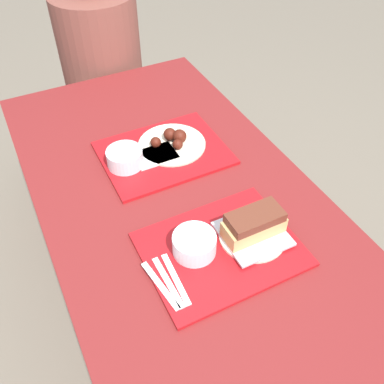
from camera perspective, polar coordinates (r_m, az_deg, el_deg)
name	(u,v)px	position (r m, az deg, el deg)	size (l,w,h in m)	color
ground_plane	(186,320)	(1.92, -0.81, -16.64)	(12.00, 12.00, 0.00)	#706656
picnic_table	(184,222)	(1.40, -1.07, -3.99)	(0.84, 1.72, 0.72)	maroon
picnic_bench_far	(95,117)	(2.35, -12.75, 9.79)	(0.80, 0.28, 0.46)	maroon
tray_near	(221,249)	(1.21, 3.88, -7.62)	(0.43, 0.33, 0.01)	#B21419
tray_far	(164,153)	(1.50, -3.79, 5.21)	(0.43, 0.33, 0.01)	#B21419
bowl_coleslaw_near	(194,243)	(1.17, 0.31, -6.86)	(0.12, 0.12, 0.06)	silver
brisket_sandwich_plate	(254,228)	(1.21, 8.20, -4.72)	(0.19, 0.19, 0.09)	beige
plastic_fork_near	(168,282)	(1.13, -3.22, -11.91)	(0.02, 0.17, 0.00)	white
plastic_knife_near	(176,279)	(1.14, -2.19, -11.51)	(0.02, 0.17, 0.00)	white
plastic_spoon_near	(160,285)	(1.13, -4.26, -12.32)	(0.04, 0.17, 0.00)	white
bowl_coleslaw_far	(125,157)	(1.44, -8.95, 4.63)	(0.12, 0.12, 0.06)	silver
wings_plate_far	(172,142)	(1.52, -2.67, 6.72)	(0.24, 0.24, 0.06)	beige
napkin_far	(155,156)	(1.48, -4.91, 4.86)	(0.14, 0.10, 0.01)	white
person_seated_across	(99,44)	(2.17, -12.29, 18.71)	(0.38, 0.38, 0.75)	brown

